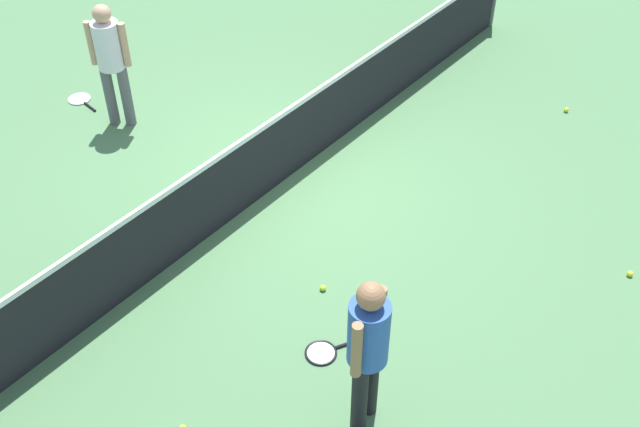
# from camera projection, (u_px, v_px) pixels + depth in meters

# --- Properties ---
(ground_plane) EXTENTS (40.00, 40.00, 0.00)m
(ground_plane) POSITION_uv_depth(u_px,v_px,m) (289.00, 176.00, 9.52)
(ground_plane) COLOR #4C7A4C
(court_net) EXTENTS (10.09, 0.09, 1.07)m
(court_net) POSITION_uv_depth(u_px,v_px,m) (288.00, 143.00, 9.19)
(court_net) COLOR #4C4C51
(court_net) RESTS_ON ground_plane
(player_near_side) EXTENTS (0.53, 0.39, 1.70)m
(player_near_side) POSITION_uv_depth(u_px,v_px,m) (368.00, 345.00, 6.23)
(player_near_side) COLOR black
(player_near_side) RESTS_ON ground_plane
(player_far_side) EXTENTS (0.47, 0.49, 1.70)m
(player_far_side) POSITION_uv_depth(u_px,v_px,m) (110.00, 56.00, 9.72)
(player_far_side) COLOR #595960
(player_far_side) RESTS_ON ground_plane
(tennis_racket_near_player) EXTENTS (0.59, 0.43, 0.03)m
(tennis_racket_near_player) POSITION_uv_depth(u_px,v_px,m) (324.00, 352.00, 7.44)
(tennis_racket_near_player) COLOR black
(tennis_racket_near_player) RESTS_ON ground_plane
(tennis_racket_far_player) EXTENTS (0.36, 0.60, 0.03)m
(tennis_racket_far_player) POSITION_uv_depth(u_px,v_px,m) (80.00, 100.00, 10.80)
(tennis_racket_far_player) COLOR white
(tennis_racket_far_player) RESTS_ON ground_plane
(tennis_ball_near_player) EXTENTS (0.07, 0.07, 0.07)m
(tennis_ball_near_player) POSITION_uv_depth(u_px,v_px,m) (566.00, 110.00, 10.57)
(tennis_ball_near_player) COLOR #C6E033
(tennis_ball_near_player) RESTS_ON ground_plane
(tennis_ball_midcourt) EXTENTS (0.07, 0.07, 0.07)m
(tennis_ball_midcourt) POSITION_uv_depth(u_px,v_px,m) (323.00, 288.00, 8.05)
(tennis_ball_midcourt) COLOR #C6E033
(tennis_ball_midcourt) RESTS_ON ground_plane
(tennis_ball_baseline) EXTENTS (0.07, 0.07, 0.07)m
(tennis_ball_baseline) POSITION_uv_depth(u_px,v_px,m) (630.00, 274.00, 8.20)
(tennis_ball_baseline) COLOR #C6E033
(tennis_ball_baseline) RESTS_ON ground_plane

